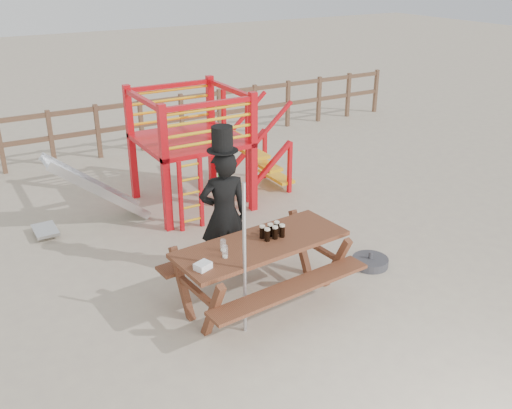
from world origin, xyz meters
TOP-DOWN VIEW (x-y plane):
  - ground at (0.00, 0.00)m, footprint 60.00×60.00m
  - back_fence at (0.00, 7.00)m, footprint 15.09×0.09m
  - playground_fort at (0.12, 3.58)m, footprint 4.71×1.84m
  - picnic_table at (-0.38, 0.22)m, footprint 2.35×1.72m
  - man_with_hat at (-0.46, 1.08)m, footprint 0.75×0.59m
  - metal_pole at (-0.88, -0.24)m, footprint 0.04×0.04m
  - parasol_base at (1.46, 0.20)m, footprint 0.52×0.52m
  - paper_bag at (-1.30, -0.02)m, footprint 0.22×0.19m
  - stout_pints at (-0.20, 0.26)m, footprint 0.30×0.18m
  - empty_glasses at (-0.93, 0.17)m, footprint 0.13×0.22m

SIDE VIEW (x-z plane):
  - ground at x=0.00m, z-range 0.00..0.00m
  - parasol_base at x=1.46m, z-range -0.05..0.17m
  - picnic_table at x=-0.38m, z-range 0.11..0.98m
  - back_fence at x=0.00m, z-range 0.14..1.34m
  - paper_bag at x=-1.30m, z-range 0.86..0.94m
  - empty_glasses at x=-0.93m, z-range 0.86..1.01m
  - stout_pints at x=-0.20m, z-range 0.87..1.04m
  - metal_pole at x=-0.88m, z-range 0.00..1.91m
  - man_with_hat at x=-0.46m, z-range -0.11..2.04m
  - playground_fort at x=0.12m, z-range 0.02..2.12m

